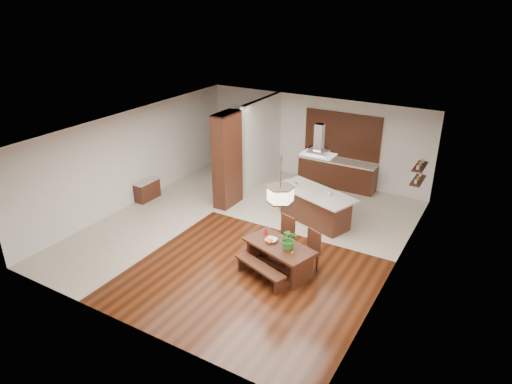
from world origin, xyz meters
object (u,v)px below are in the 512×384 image
Objects in this scene: dining_table at (279,252)px; pendant_lantern at (281,184)px; fruit_bowl at (271,240)px; island_cup at (329,193)px; foliage_plant at (289,239)px; microwave at (316,152)px; dining_bench at (260,273)px; dining_chair_left at (282,237)px; range_hood at (319,140)px; kitchen_island at (315,206)px; hallway_console at (147,190)px; dining_chair_right at (307,251)px.

pendant_lantern is at bearing 180.00° from dining_table.
island_cup is at bearing 81.61° from fruit_bowl.
foliage_plant is 1.83× the size of fruit_bowl.
microwave reaches higher than foliage_plant.
dining_chair_left is at bearing 93.51° from dining_bench.
range_hood is (-0.03, 2.68, 1.73)m from fruit_bowl.
dining_table is 0.73× the size of kitchen_island.
dining_table is 5.67m from microwave.
foliage_plant reaches higher than fruit_bowl.
dining_bench is at bearing -129.69° from foliage_plant.
foliage_plant is (0.52, -0.66, 0.43)m from dining_chair_left.
dining_bench is 1.35× the size of dining_chair_left.
fruit_bowl is at bearing 95.02° from dining_bench.
pendant_lantern is at bearing -15.07° from hallway_console.
dining_table is 1.73m from pendant_lantern.
dining_bench is 1.24m from dining_chair_right.
microwave reaches higher than fruit_bowl.
dining_chair_right is (0.73, 0.95, 0.30)m from dining_bench.
dining_table is 3.64× the size of microwave.
island_cup reaches higher than kitchen_island.
range_hood reaches higher than island_cup.
microwave is (-1.29, 6.02, 0.89)m from dining_bench.
dining_chair_left is at bearing 127.87° from foliage_plant.
fruit_bowl reaches higher than dining_table.
dining_chair_left reaches higher than dining_table.
fruit_bowl is at bearing -68.88° from dining_chair_left.
fruit_bowl is at bearing -81.25° from microwave.
dining_chair_left is at bearing 91.88° from fruit_bowl.
kitchen_island reaches higher than hallway_console.
fruit_bowl is 0.55× the size of microwave.
dining_chair_right is 2.38m from island_cup.
dining_chair_left reaches higher than dining_chair_right.
pendant_lantern is 1.53m from fruit_bowl.
dining_bench is at bearing -107.04° from dining_table.
foliage_plant reaches higher than dining_bench.
dining_bench is 1.09× the size of pendant_lantern.
island_cup is (0.33, 3.24, 0.82)m from dining_bench.
dining_chair_left is 2.06× the size of microwave.
range_hood is at bearing 95.58° from dining_table.
kitchen_island is (-0.03, 2.68, -0.24)m from fruit_bowl.
island_cup is 3.22m from microwave.
microwave reaches higher than dining_table.
range_hood is 1.51m from island_cup.
island_cup is (0.15, 2.66, -1.23)m from pendant_lantern.
dining_table is at bearing -121.26° from dining_chair_right.
range_hood is 3.27m from microwave.
island_cup is at bearing 86.70° from dining_table.
dining_table is 0.52m from foliage_plant.
island_cup is (0.42, -0.06, -1.45)m from range_hood.
fruit_bowl is (-0.05, 0.62, 0.54)m from dining_bench.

